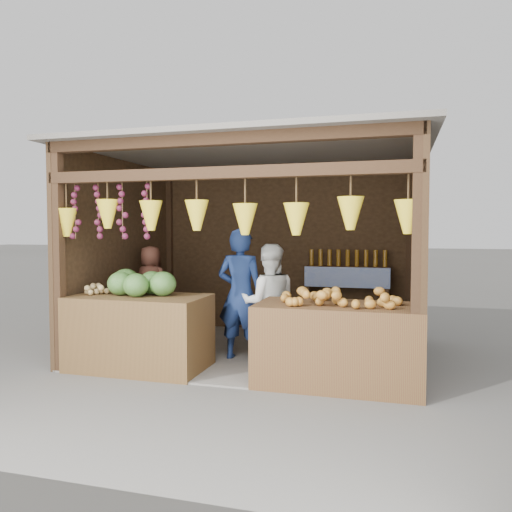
{
  "coord_description": "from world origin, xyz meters",
  "views": [
    {
      "loc": [
        1.75,
        -6.26,
        1.62
      ],
      "look_at": [
        0.01,
        -0.1,
        1.28
      ],
      "focal_mm": 35.0,
      "sensor_mm": 36.0,
      "label": 1
    }
  ],
  "objects_px": {
    "man_standing": "(241,295)",
    "vendor_seated": "(151,284)",
    "counter_left": "(140,332)",
    "counter_right": "(338,345)",
    "woman_standing": "(269,303)"
  },
  "relations": [
    {
      "from": "counter_right",
      "to": "woman_standing",
      "type": "bearing_deg",
      "value": 143.67
    },
    {
      "from": "man_standing",
      "to": "counter_right",
      "type": "bearing_deg",
      "value": 155.57
    },
    {
      "from": "counter_left",
      "to": "counter_right",
      "type": "bearing_deg",
      "value": 0.46
    },
    {
      "from": "counter_left",
      "to": "woman_standing",
      "type": "height_order",
      "value": "woman_standing"
    },
    {
      "from": "man_standing",
      "to": "woman_standing",
      "type": "relative_size",
      "value": 1.13
    },
    {
      "from": "counter_left",
      "to": "counter_right",
      "type": "xyz_separation_m",
      "value": [
        2.3,
        0.02,
        -0.01
      ]
    },
    {
      "from": "man_standing",
      "to": "vendor_seated",
      "type": "distance_m",
      "value": 1.56
    },
    {
      "from": "man_standing",
      "to": "vendor_seated",
      "type": "bearing_deg",
      "value": -15.27
    },
    {
      "from": "vendor_seated",
      "to": "man_standing",
      "type": "bearing_deg",
      "value": 165.57
    },
    {
      "from": "counter_right",
      "to": "woman_standing",
      "type": "relative_size",
      "value": 1.17
    },
    {
      "from": "counter_right",
      "to": "woman_standing",
      "type": "distance_m",
      "value": 1.18
    },
    {
      "from": "counter_left",
      "to": "counter_right",
      "type": "height_order",
      "value": "counter_left"
    },
    {
      "from": "woman_standing",
      "to": "man_standing",
      "type": "bearing_deg",
      "value": -15.23
    },
    {
      "from": "counter_left",
      "to": "man_standing",
      "type": "distance_m",
      "value": 1.29
    },
    {
      "from": "counter_right",
      "to": "man_standing",
      "type": "xyz_separation_m",
      "value": [
        -1.28,
        0.66,
        0.4
      ]
    }
  ]
}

